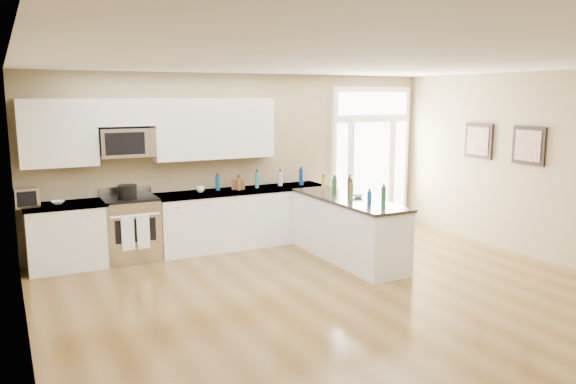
{
  "coord_description": "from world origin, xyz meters",
  "views": [
    {
      "loc": [
        -3.61,
        -4.64,
        2.44
      ],
      "look_at": [
        -0.2,
        2.0,
        1.16
      ],
      "focal_mm": 35.0,
      "sensor_mm": 36.0,
      "label": 1
    }
  ],
  "objects_px": {
    "kitchen_range": "(131,229)",
    "toaster_oven": "(26,197)",
    "stockpot": "(127,191)",
    "peninsula_cabinet": "(347,231)"
  },
  "relations": [
    {
      "from": "peninsula_cabinet",
      "to": "stockpot",
      "type": "height_order",
      "value": "stockpot"
    },
    {
      "from": "stockpot",
      "to": "peninsula_cabinet",
      "type": "bearing_deg",
      "value": -25.41
    },
    {
      "from": "kitchen_range",
      "to": "toaster_oven",
      "type": "xyz_separation_m",
      "value": [
        -1.38,
        -0.02,
        0.59
      ]
    },
    {
      "from": "stockpot",
      "to": "toaster_oven",
      "type": "xyz_separation_m",
      "value": [
        -1.34,
        0.03,
        0.02
      ]
    },
    {
      "from": "kitchen_range",
      "to": "toaster_oven",
      "type": "distance_m",
      "value": 1.51
    },
    {
      "from": "toaster_oven",
      "to": "kitchen_range",
      "type": "bearing_deg",
      "value": -4.81
    },
    {
      "from": "kitchen_range",
      "to": "toaster_oven",
      "type": "height_order",
      "value": "toaster_oven"
    },
    {
      "from": "toaster_oven",
      "to": "peninsula_cabinet",
      "type": "bearing_deg",
      "value": -24.19
    },
    {
      "from": "peninsula_cabinet",
      "to": "toaster_oven",
      "type": "bearing_deg",
      "value": 161.55
    },
    {
      "from": "peninsula_cabinet",
      "to": "toaster_oven",
      "type": "xyz_separation_m",
      "value": [
        -4.28,
        1.43,
        0.64
      ]
    }
  ]
}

